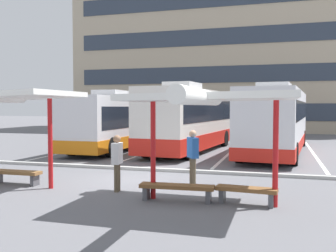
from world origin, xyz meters
The scene contains 17 objects.
ground_plane centered at (0.00, 0.00, 0.00)m, with size 160.00×160.00×0.00m, color slate.
terminal_building centered at (0.03, 32.22, 9.25)m, with size 34.23×13.06×21.23m.
coach_bus_0 centered at (-4.36, 9.20, 1.59)m, with size 2.59×10.99×3.44m.
coach_bus_1 centered at (-0.09, 9.01, 1.77)m, with size 3.54×10.31×3.80m.
coach_bus_2 centered at (4.63, 9.46, 1.76)m, with size 3.68×12.20×3.71m.
lane_stripe_0 centered at (-6.55, 9.96, 0.00)m, with size 0.16×14.00×0.01m, color white.
lane_stripe_1 centered at (-2.18, 9.96, 0.00)m, with size 0.16×14.00×0.01m, color white.
lane_stripe_2 centered at (2.18, 9.96, 0.00)m, with size 0.16×14.00×0.01m, color white.
lane_stripe_3 centered at (6.55, 9.96, 0.00)m, with size 0.16×14.00×0.01m, color white.
waiting_shelter_0 centered at (-3.37, -2.24, 2.77)m, with size 3.83×4.76×3.00m.
bench_0 centered at (-3.37, -1.77, 0.34)m, with size 1.69×0.44×0.45m.
waiting_shelter_1 centered at (3.09, -2.62, 2.70)m, with size 4.22×5.25×2.90m.
bench_1 centered at (2.19, -2.47, 0.34)m, with size 2.01×0.52×0.45m.
bench_2 centered at (3.99, -2.31, 0.33)m, with size 1.59×0.56×0.45m.
platform_kerb centered at (0.00, 1.99, 0.06)m, with size 44.00×0.24×0.12m, color #ADADA8.
waiting_passenger_0 centered at (2.11, -0.18, 1.03)m, with size 0.47×0.54×1.76m.
waiting_passenger_1 centered at (0.19, -1.80, 0.97)m, with size 0.28×0.51×1.68m.
Camera 1 is at (4.80, -12.27, 2.50)m, focal length 41.31 mm.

